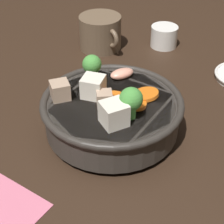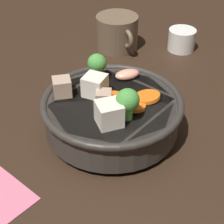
% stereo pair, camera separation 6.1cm
% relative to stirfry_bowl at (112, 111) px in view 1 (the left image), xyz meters
% --- Properties ---
extents(ground_plane, '(3.00, 3.00, 0.00)m').
position_rel_stirfry_bowl_xyz_m(ground_plane, '(0.00, 0.00, -0.04)').
color(ground_plane, black).
extents(stirfry_bowl, '(0.23, 0.23, 0.11)m').
position_rel_stirfry_bowl_xyz_m(stirfry_bowl, '(0.00, 0.00, 0.00)').
color(stirfry_bowl, '#38332D').
rests_on(stirfry_bowl, ground_plane).
extents(tea_cup, '(0.06, 0.06, 0.05)m').
position_rel_stirfry_bowl_xyz_m(tea_cup, '(-0.19, 0.28, -0.02)').
color(tea_cup, white).
rests_on(tea_cup, ground_plane).
extents(dark_mug, '(0.12, 0.10, 0.08)m').
position_rel_stirfry_bowl_xyz_m(dark_mug, '(-0.27, 0.15, -0.00)').
color(dark_mug, brown).
rests_on(dark_mug, ground_plane).
extents(napkin, '(0.13, 0.11, 0.00)m').
position_rel_stirfry_bowl_xyz_m(napkin, '(0.05, -0.21, -0.04)').
color(napkin, '#D16B84').
rests_on(napkin, ground_plane).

